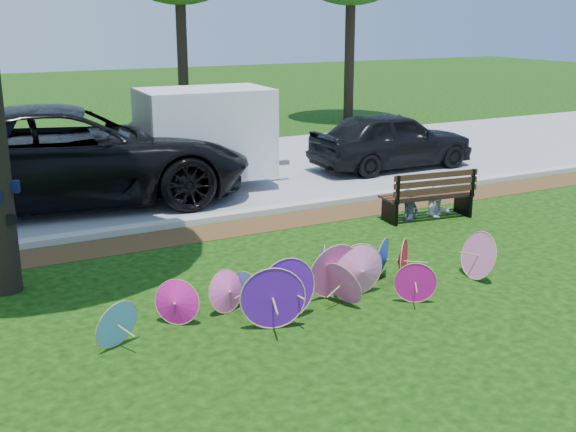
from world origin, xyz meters
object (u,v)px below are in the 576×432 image
object	(u,v)px
black_van	(71,155)
cargo_trailer	(206,133)
dark_pickup	(392,140)
person_right	(439,186)
park_bench	(426,194)
person_left	(411,190)
parasol_pile	(324,279)

from	to	relation	value
black_van	cargo_trailer	bearing A→B (deg)	-83.43
dark_pickup	person_right	xyz separation A→B (m)	(-1.86, -4.20, -0.15)
dark_pickup	park_bench	xyz separation A→B (m)	(-2.21, -4.25, -0.26)
dark_pickup	black_van	bearing A→B (deg)	89.32
cargo_trailer	person_left	bearing A→B (deg)	-55.88
black_van	park_bench	bearing A→B (deg)	-119.14
dark_pickup	person_left	size ratio (longest dim) A/B	3.69
dark_pickup	cargo_trailer	world-z (taller)	cargo_trailer
park_bench	black_van	bearing A→B (deg)	150.26
parasol_pile	cargo_trailer	distance (m)	7.40
parasol_pile	black_van	xyz separation A→B (m)	(-1.91, 7.31, 0.68)
parasol_pile	cargo_trailer	size ratio (longest dim) A/B	2.14
parasol_pile	person_left	size ratio (longest dim) A/B	5.14
parasol_pile	park_bench	world-z (taller)	park_bench
black_van	person_left	distance (m)	7.15
person_left	cargo_trailer	bearing A→B (deg)	104.13
dark_pickup	person_right	world-z (taller)	dark_pickup
cargo_trailer	person_right	bearing A→B (deg)	-49.52
cargo_trailer	person_left	xyz separation A→B (m)	(2.57, -4.35, -0.71)
parasol_pile	park_bench	distance (m)	4.96
park_bench	person_left	size ratio (longest dim) A/B	1.58
parasol_pile	cargo_trailer	xyz separation A→B (m)	(1.14, 7.25, 0.93)
cargo_trailer	person_right	distance (m)	5.49
dark_pickup	cargo_trailer	bearing A→B (deg)	89.06
black_van	dark_pickup	xyz separation A→B (m)	(8.18, -0.21, -0.30)
black_van	person_left	xyz separation A→B (m)	(5.62, -4.40, -0.45)
park_bench	person_right	world-z (taller)	person_right
person_left	person_right	distance (m)	0.70
park_bench	parasol_pile	bearing A→B (deg)	-137.88
dark_pickup	person_left	bearing A→B (deg)	149.43
parasol_pile	person_left	distance (m)	4.71
person_right	park_bench	bearing A→B (deg)	-161.98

